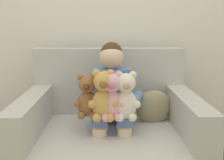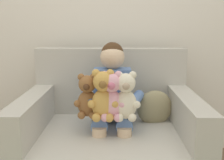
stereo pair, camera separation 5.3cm
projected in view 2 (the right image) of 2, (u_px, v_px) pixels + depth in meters
The scene contains 8 objects.
back_wall at pixel (111, 1), 2.40m from camera, with size 6.00×0.10×2.60m, color silver.
armchair at pixel (110, 142), 1.99m from camera, with size 1.17×0.94×0.92m.
seated_child at pixel (112, 96), 1.96m from camera, with size 0.45×0.39×0.82m.
plush_pink at pixel (112, 97), 1.77m from camera, with size 0.18×0.15×0.31m.
plush_cream at pixel (126, 97), 1.77m from camera, with size 0.18×0.15×0.31m.
plush_honey at pixel (103, 96), 1.76m from camera, with size 0.19×0.16×0.32m.
plush_brown at pixel (87, 97), 1.82m from camera, with size 0.17×0.14×0.29m.
throw_pillow at pixel (155, 108), 2.07m from camera, with size 0.26×0.12×0.26m, color #998C66.
Camera 2 is at (0.04, -1.83, 1.09)m, focal length 45.49 mm.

